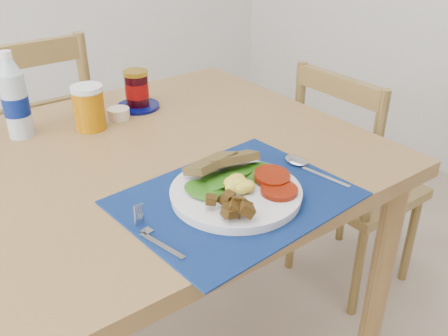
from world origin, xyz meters
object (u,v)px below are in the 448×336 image
chair_far (29,141)px  juice_glass (89,109)px  water_bottle (15,100)px  jam_on_saucer (137,92)px  breakfast_plate (235,191)px  chair_end (350,158)px

chair_far → juice_glass: 0.48m
chair_far → water_bottle: bearing=75.1°
chair_far → jam_on_saucer: 0.49m
chair_far → breakfast_plate: size_ratio=4.28×
water_bottle → jam_on_saucer: water_bottle is taller
juice_glass → jam_on_saucer: same height
chair_far → water_bottle: chair_far is taller
chair_end → water_bottle: 1.04m
chair_end → jam_on_saucer: (-0.61, 0.30, 0.28)m
chair_far → water_bottle: size_ratio=5.11×
breakfast_plate → juice_glass: juice_glass is taller
chair_far → juice_glass: size_ratio=10.19×
chair_far → jam_on_saucer: (0.23, -0.36, 0.23)m
chair_end → water_bottle: size_ratio=4.57×
chair_end → juice_glass: chair_end is taller
water_bottle → juice_glass: size_ratio=1.99×
water_bottle → chair_end: bearing=-18.6°
chair_end → breakfast_plate: (-0.69, -0.26, 0.25)m
chair_end → juice_glass: size_ratio=9.11×
breakfast_plate → water_bottle: 0.63m
water_bottle → chair_far: bearing=74.7°
chair_end → breakfast_plate: chair_end is taller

